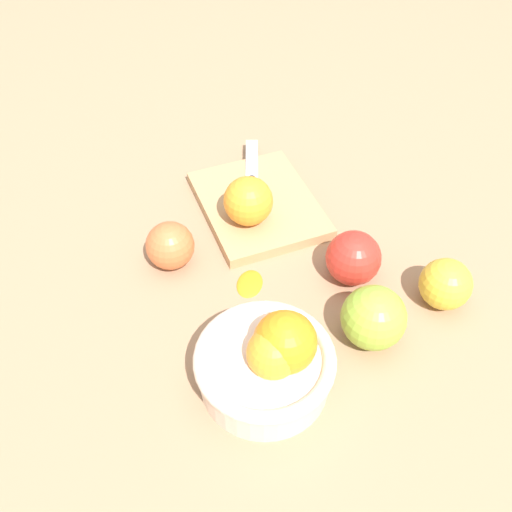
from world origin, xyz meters
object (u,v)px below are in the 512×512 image
bowl (269,361)px  apple_front_left_3 (374,318)px  cutting_board (258,205)px  apple_back_right (170,246)px  knife (252,175)px  apple_front_left (353,258)px  apple_front_left_2 (445,284)px  orange_on_board (248,201)px

bowl → apple_front_left_3: bowl is taller
cutting_board → apple_back_right: bearing=122.6°
knife → bowl: bearing=173.3°
knife → apple_front_left: apple_front_left is taller
apple_front_left → apple_front_left_3: apple_front_left_3 is taller
apple_back_right → knife: bearing=-43.8°
bowl → apple_front_left_2: 0.27m
cutting_board → knife: knife is taller
orange_on_board → knife: size_ratio=0.47×
apple_front_left → apple_back_right: bearing=73.7°
apple_back_right → apple_front_left_2: 0.38m
apple_front_left_2 → apple_front_left_3: size_ratio=0.84×
cutting_board → apple_front_left: 0.19m
knife → apple_front_left: size_ratio=2.03×
knife → apple_front_left: (-0.22, -0.10, 0.02)m
apple_front_left_3 → apple_front_left_2: bearing=-70.1°
apple_back_right → apple_front_left_2: (-0.14, -0.35, 0.00)m
knife → apple_front_left_3: (-0.32, -0.10, 0.02)m
cutting_board → knife: (0.06, 0.00, 0.01)m
knife → orange_on_board: bearing=167.4°
bowl → apple_back_right: bearing=24.6°
cutting_board → apple_front_left_3: size_ratio=2.56×
apple_front_left → apple_front_left_2: size_ratio=1.10×
apple_front_left → apple_front_left_3: 0.11m
apple_front_left → orange_on_board: bearing=45.5°
apple_front_left_2 → apple_back_right: bearing=69.0°
cutting_board → bowl: bearing=172.0°
cutting_board → apple_front_left_2: bearing=-137.1°
apple_front_left_2 → apple_front_left_3: (-0.04, 0.11, 0.01)m
orange_on_board → knife: 0.10m
bowl → apple_front_left_3: bearing=-73.9°
apple_front_left_2 → knife: bearing=36.7°
orange_on_board → knife: (0.10, -0.02, -0.03)m
apple_front_left → apple_back_right: apple_front_left is taller
bowl → orange_on_board: (0.27, -0.02, 0.01)m
apple_back_right → apple_front_left: bearing=-106.3°
bowl → knife: size_ratio=1.07×
cutting_board → apple_front_left_3: bearing=-160.1°
bowl → apple_back_right: (0.22, 0.10, -0.01)m
cutting_board → apple_front_left: apple_front_left is taller
knife → apple_front_left_2: (-0.28, -0.21, 0.01)m
orange_on_board → apple_front_left_3: (-0.23, -0.12, -0.01)m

